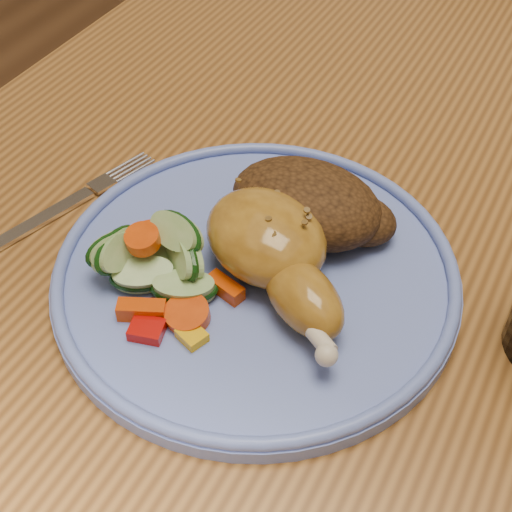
{
  "coord_description": "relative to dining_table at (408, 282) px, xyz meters",
  "views": [
    {
      "loc": [
        0.08,
        -0.46,
        1.16
      ],
      "look_at": [
        -0.09,
        -0.13,
        0.78
      ],
      "focal_mm": 50.0,
      "sensor_mm": 36.0,
      "label": 1
    }
  ],
  "objects": [
    {
      "name": "vegetable_pile",
      "position": [
        -0.15,
        -0.17,
        0.11
      ],
      "size": [
        0.12,
        0.11,
        0.06
      ],
      "color": "#A50A05",
      "rests_on": "plate"
    },
    {
      "name": "chicken_leg",
      "position": [
        -0.08,
        -0.13,
        0.12
      ],
      "size": [
        0.16,
        0.14,
        0.05
      ],
      "color": "#AA7523",
      "rests_on": "plate"
    },
    {
      "name": "plate",
      "position": [
        -0.09,
        -0.13,
        0.09
      ],
      "size": [
        0.31,
        0.31,
        0.01
      ],
      "primitive_type": "cylinder",
      "color": "#6176C9",
      "rests_on": "dining_table"
    },
    {
      "name": "fork",
      "position": [
        -0.27,
        -0.14,
        0.09
      ],
      "size": [
        0.06,
        0.16,
        0.0
      ],
      "color": "silver",
      "rests_on": "dining_table"
    },
    {
      "name": "plate_rim",
      "position": [
        -0.09,
        -0.13,
        0.1
      ],
      "size": [
        0.31,
        0.31,
        0.01
      ],
      "primitive_type": "torus",
      "color": "#6176C9",
      "rests_on": "plate"
    },
    {
      "name": "rice_pilaf",
      "position": [
        -0.08,
        -0.07,
        0.12
      ],
      "size": [
        0.13,
        0.09,
        0.05
      ],
      "color": "#442811",
      "rests_on": "plate"
    },
    {
      "name": "dining_table",
      "position": [
        0.0,
        0.0,
        0.0
      ],
      "size": [
        0.9,
        1.4,
        0.75
      ],
      "color": "brown",
      "rests_on": "ground"
    }
  ]
}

